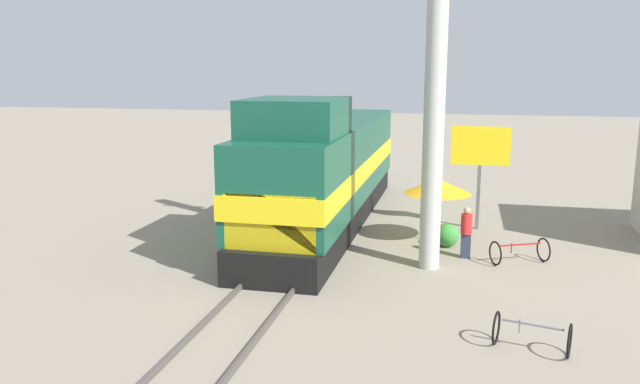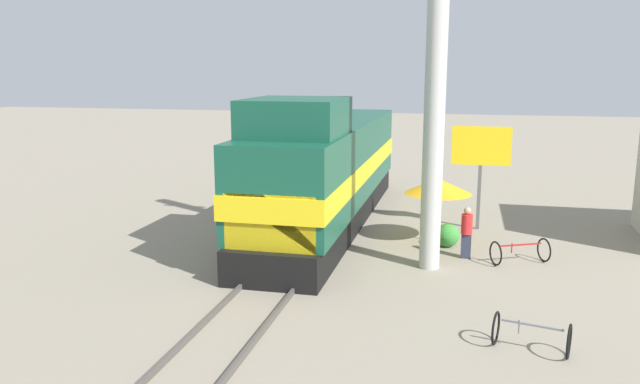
{
  "view_description": "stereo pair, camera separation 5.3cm",
  "coord_description": "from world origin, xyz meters",
  "px_view_note": "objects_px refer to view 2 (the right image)",
  "views": [
    {
      "loc": [
        4.81,
        -18.58,
        5.78
      ],
      "look_at": [
        1.2,
        -2.85,
        2.52
      ],
      "focal_mm": 35.0,
      "sensor_mm": 36.0,
      "label": 1
    },
    {
      "loc": [
        4.86,
        -18.57,
        5.78
      ],
      "look_at": [
        1.2,
        -2.85,
        2.52
      ],
      "focal_mm": 35.0,
      "sensor_mm": 36.0,
      "label": 2
    }
  ],
  "objects_px": {
    "locomotive": "(326,171)",
    "person_bystander": "(467,231)",
    "utility_pole": "(436,67)",
    "bicycle": "(520,251)",
    "billboard_sign": "(481,153)",
    "vendor_umbrella": "(438,186)",
    "bicycle_spare": "(531,334)"
  },
  "relations": [
    {
      "from": "utility_pole",
      "to": "billboard_sign",
      "type": "distance_m",
      "value": 5.89
    },
    {
      "from": "utility_pole",
      "to": "person_bystander",
      "type": "relative_size",
      "value": 7.19
    },
    {
      "from": "utility_pole",
      "to": "bicycle",
      "type": "height_order",
      "value": "utility_pole"
    },
    {
      "from": "billboard_sign",
      "to": "bicycle",
      "type": "relative_size",
      "value": 2.07
    },
    {
      "from": "locomotive",
      "to": "billboard_sign",
      "type": "distance_m",
      "value": 5.56
    },
    {
      "from": "vendor_umbrella",
      "to": "bicycle",
      "type": "distance_m",
      "value": 3.45
    },
    {
      "from": "vendor_umbrella",
      "to": "locomotive",
      "type": "bearing_deg",
      "value": 162.21
    },
    {
      "from": "utility_pole",
      "to": "billboard_sign",
      "type": "relative_size",
      "value": 3.09
    },
    {
      "from": "locomotive",
      "to": "utility_pole",
      "type": "xyz_separation_m",
      "value": [
        4.01,
        -4.05,
        3.72
      ]
    },
    {
      "from": "locomotive",
      "to": "billboard_sign",
      "type": "height_order",
      "value": "locomotive"
    },
    {
      "from": "vendor_umbrella",
      "to": "bicycle",
      "type": "height_order",
      "value": "vendor_umbrella"
    },
    {
      "from": "bicycle",
      "to": "bicycle_spare",
      "type": "xyz_separation_m",
      "value": [
        -0.24,
        -6.05,
        -0.0
      ]
    },
    {
      "from": "vendor_umbrella",
      "to": "bicycle_spare",
      "type": "relative_size",
      "value": 1.36
    },
    {
      "from": "utility_pole",
      "to": "bicycle",
      "type": "relative_size",
      "value": 6.4
    },
    {
      "from": "locomotive",
      "to": "bicycle",
      "type": "height_order",
      "value": "locomotive"
    },
    {
      "from": "billboard_sign",
      "to": "locomotive",
      "type": "bearing_deg",
      "value": -171.49
    },
    {
      "from": "vendor_umbrella",
      "to": "billboard_sign",
      "type": "height_order",
      "value": "billboard_sign"
    },
    {
      "from": "vendor_umbrella",
      "to": "person_bystander",
      "type": "relative_size",
      "value": 1.39
    },
    {
      "from": "utility_pole",
      "to": "billboard_sign",
      "type": "height_order",
      "value": "utility_pole"
    },
    {
      "from": "person_bystander",
      "to": "locomotive",
      "type": "bearing_deg",
      "value": 150.46
    },
    {
      "from": "billboard_sign",
      "to": "bicycle",
      "type": "distance_m",
      "value": 4.71
    },
    {
      "from": "bicycle",
      "to": "bicycle_spare",
      "type": "relative_size",
      "value": 1.1
    },
    {
      "from": "locomotive",
      "to": "person_bystander",
      "type": "relative_size",
      "value": 9.41
    },
    {
      "from": "vendor_umbrella",
      "to": "billboard_sign",
      "type": "xyz_separation_m",
      "value": [
        1.37,
        2.13,
        0.87
      ]
    },
    {
      "from": "vendor_umbrella",
      "to": "bicycle_spare",
      "type": "bearing_deg",
      "value": -73.55
    },
    {
      "from": "locomotive",
      "to": "person_bystander",
      "type": "distance_m",
      "value": 5.92
    },
    {
      "from": "locomotive",
      "to": "vendor_umbrella",
      "type": "distance_m",
      "value": 4.29
    },
    {
      "from": "person_bystander",
      "to": "bicycle",
      "type": "relative_size",
      "value": 0.89
    },
    {
      "from": "utility_pole",
      "to": "person_bystander",
      "type": "distance_m",
      "value": 5.15
    },
    {
      "from": "locomotive",
      "to": "bicycle",
      "type": "distance_m",
      "value": 7.48
    },
    {
      "from": "utility_pole",
      "to": "bicycle_spare",
      "type": "distance_m",
      "value": 7.77
    },
    {
      "from": "billboard_sign",
      "to": "person_bystander",
      "type": "height_order",
      "value": "billboard_sign"
    }
  ]
}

